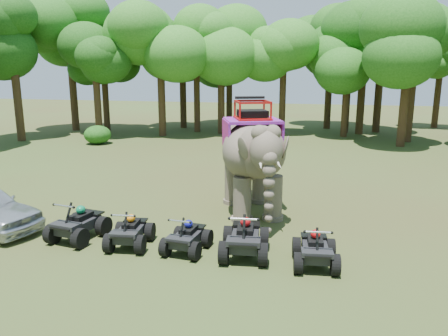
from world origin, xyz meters
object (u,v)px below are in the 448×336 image
Objects in this scene: atv_0 at (78,219)px; atv_1 at (130,227)px; elephant at (252,156)px; atv_4 at (315,245)px; atv_3 at (245,233)px; atv_2 at (187,233)px.

atv_0 is 1.85m from atv_1.
atv_4 is at bearing -80.77° from elephant.
elephant is at bearing 113.83° from atv_4.
elephant is 2.86× the size of atv_0.
atv_1 is 0.87× the size of atv_3.
atv_3 is (1.74, 0.07, 0.11)m from atv_2.
atv_2 is 1.74m from atv_3.
atv_3 reaches higher than atv_0.
atv_3 reaches higher than atv_4.
atv_1 is 3.56m from atv_3.
atv_0 is at bearing 173.00° from atv_3.
atv_0 is 0.96× the size of atv_3.
elephant is 6.54m from atv_0.
elephant is 2.74× the size of atv_3.
atv_2 is 0.84× the size of atv_3.
elephant reaches higher than atv_2.
atv_2 is 0.95× the size of atv_4.
atv_4 is (7.40, -0.29, -0.05)m from atv_0.
atv_1 is at bearing -174.70° from atv_2.
atv_3 is at bearing -104.09° from elephant.
atv_2 is (3.66, -0.16, -0.08)m from atv_0.
elephant reaches higher than atv_1.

